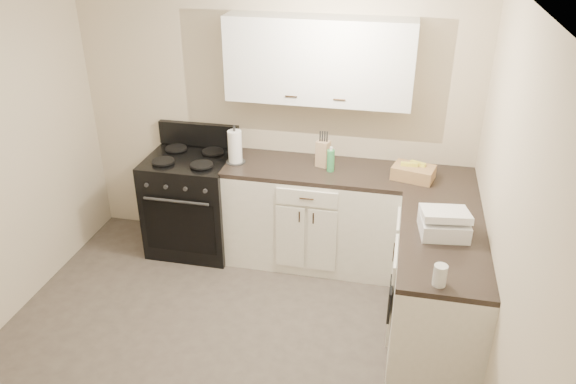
% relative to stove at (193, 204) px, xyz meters
% --- Properties ---
extents(floor, '(3.60, 3.60, 0.00)m').
position_rel_stove_xyz_m(floor, '(0.72, -1.48, -0.46)').
color(floor, '#473F38').
rests_on(floor, ground).
extents(ceiling, '(3.60, 3.60, 0.00)m').
position_rel_stove_xyz_m(ceiling, '(0.72, -1.48, 2.04)').
color(ceiling, white).
rests_on(ceiling, wall_back).
extents(wall_back, '(3.60, 0.00, 3.60)m').
position_rel_stove_xyz_m(wall_back, '(0.72, 0.32, 0.79)').
color(wall_back, beige).
rests_on(wall_back, ground).
extents(wall_right, '(0.00, 3.60, 3.60)m').
position_rel_stove_xyz_m(wall_right, '(2.52, -1.48, 0.79)').
color(wall_right, beige).
rests_on(wall_right, ground).
extents(base_cabinets_back, '(1.55, 0.60, 0.90)m').
position_rel_stove_xyz_m(base_cabinets_back, '(1.14, 0.02, -0.01)').
color(base_cabinets_back, white).
rests_on(base_cabinets_back, floor).
extents(base_cabinets_right, '(0.60, 1.90, 0.90)m').
position_rel_stove_xyz_m(base_cabinets_right, '(2.22, -0.63, -0.01)').
color(base_cabinets_right, white).
rests_on(base_cabinets_right, floor).
extents(countertop_back, '(1.55, 0.60, 0.04)m').
position_rel_stove_xyz_m(countertop_back, '(1.14, 0.02, 0.46)').
color(countertop_back, black).
rests_on(countertop_back, base_cabinets_back).
extents(countertop_right, '(0.60, 1.90, 0.04)m').
position_rel_stove_xyz_m(countertop_right, '(2.22, -0.63, 0.46)').
color(countertop_right, black).
rests_on(countertop_right, base_cabinets_right).
extents(upper_cabinets, '(1.55, 0.30, 0.70)m').
position_rel_stove_xyz_m(upper_cabinets, '(1.14, 0.18, 1.38)').
color(upper_cabinets, white).
rests_on(upper_cabinets, wall_back).
extents(stove, '(0.78, 0.66, 0.94)m').
position_rel_stove_xyz_m(stove, '(0.00, 0.00, 0.00)').
color(stove, black).
rests_on(stove, floor).
extents(knife_block, '(0.13, 0.12, 0.23)m').
position_rel_stove_xyz_m(knife_block, '(1.22, 0.08, 0.60)').
color(knife_block, tan).
rests_on(knife_block, countertop_back).
extents(paper_towel, '(0.13, 0.13, 0.30)m').
position_rel_stove_xyz_m(paper_towel, '(0.45, -0.01, 0.63)').
color(paper_towel, white).
rests_on(paper_towel, countertop_back).
extents(soap_bottle, '(0.08, 0.08, 0.19)m').
position_rel_stove_xyz_m(soap_bottle, '(1.30, -0.01, 0.58)').
color(soap_bottle, '#3B9B56').
rests_on(soap_bottle, countertop_back).
extents(wicker_basket, '(0.38, 0.29, 0.11)m').
position_rel_stove_xyz_m(wicker_basket, '(1.99, -0.01, 0.54)').
color(wicker_basket, '#AB7F50').
rests_on(wicker_basket, countertop_right).
extents(countertop_grill, '(0.36, 0.34, 0.12)m').
position_rel_stove_xyz_m(countertop_grill, '(2.21, -0.86, 0.54)').
color(countertop_grill, white).
rests_on(countertop_grill, countertop_right).
extents(glass_jar, '(0.10, 0.10, 0.14)m').
position_rel_stove_xyz_m(glass_jar, '(2.17, -1.48, 0.55)').
color(glass_jar, silver).
rests_on(glass_jar, countertop_right).
extents(oven_mitt_near, '(0.02, 0.15, 0.25)m').
position_rel_stove_xyz_m(oven_mitt_near, '(1.90, -1.18, 0.06)').
color(oven_mitt_near, black).
rests_on(oven_mitt_near, base_cabinets_right).
extents(oven_mitt_far, '(0.02, 0.14, 0.24)m').
position_rel_stove_xyz_m(oven_mitt_far, '(1.90, -1.00, 0.01)').
color(oven_mitt_far, black).
rests_on(oven_mitt_far, base_cabinets_right).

